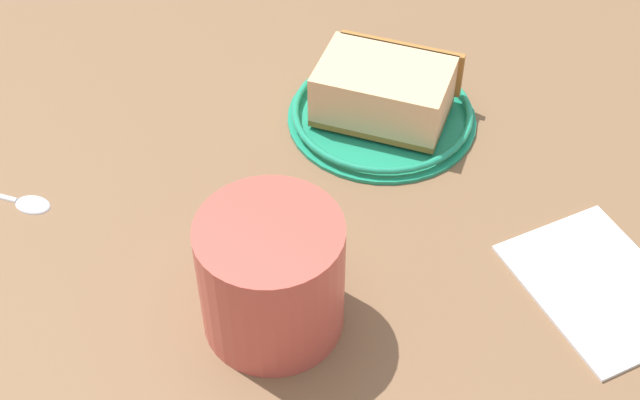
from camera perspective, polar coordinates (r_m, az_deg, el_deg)
The scene contains 6 objects.
ground_plane at distance 72.14cm, azimuth -1.70°, elevation -0.05°, with size 135.35×135.35×2.02cm, color brown.
small_plate at distance 77.59cm, azimuth 4.29°, elevation 5.43°, with size 16.57×16.57×1.32cm.
cake_slice at distance 76.18cm, azimuth 4.45°, elevation 7.01°, with size 11.47×13.24×4.89cm.
tea_mug at distance 59.45cm, azimuth -3.20°, elevation -4.80°, with size 9.90×11.59×9.43cm.
teaspoon at distance 75.03cm, azimuth -19.69°, elevation 0.29°, with size 6.20×13.30×0.80cm.
folded_napkin at distance 67.71cm, azimuth 17.63°, elevation -5.27°, with size 9.93×13.19×0.60cm, color white.
Camera 1 is at (37.21, 33.99, 50.61)cm, focal length 49.52 mm.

